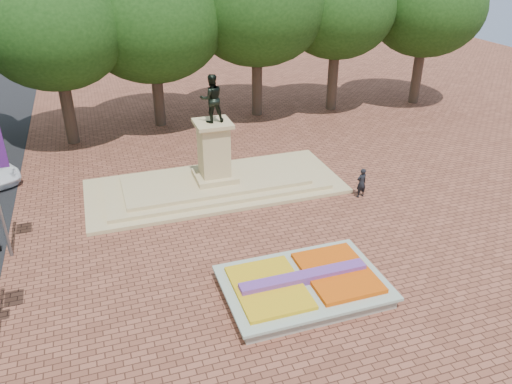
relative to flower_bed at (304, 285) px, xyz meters
The scene contains 5 objects.
ground 2.28m from the flower_bed, 117.19° to the left, with size 90.00×90.00×0.00m, color brown.
flower_bed is the anchor object (origin of this frame).
monument 10.07m from the flower_bed, 95.87° to the left, with size 14.00×6.00×6.40m.
tree_row_back 21.01m from the flower_bed, 86.26° to the left, with size 44.80×8.80×10.43m.
pedestrian 8.95m from the flower_bed, 46.64° to the left, with size 0.61×0.40×1.67m, color black.
Camera 1 is at (-5.78, -16.28, 12.67)m, focal length 35.00 mm.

